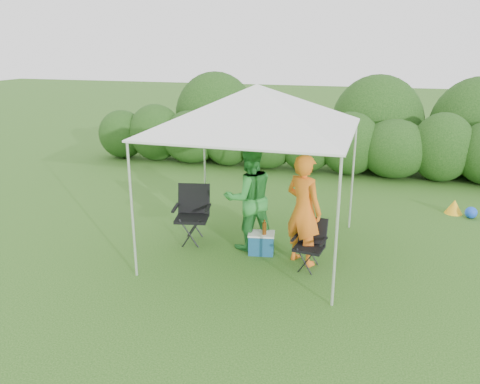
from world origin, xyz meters
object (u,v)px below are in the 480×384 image
(chair_left, at_px, (193,210))
(chair_right, at_px, (311,240))
(canopy, at_px, (257,107))
(cooler, at_px, (261,243))
(woman, at_px, (249,198))
(man, at_px, (304,210))

(chair_left, bearing_deg, chair_right, -24.37)
(canopy, distance_m, cooler, 2.28)
(chair_left, bearing_deg, woman, -12.85)
(chair_right, distance_m, man, 0.50)
(cooler, bearing_deg, chair_right, -27.19)
(chair_right, distance_m, chair_left, 2.26)
(canopy, relative_size, woman, 1.69)
(chair_left, distance_m, man, 2.11)
(woman, bearing_deg, chair_right, 123.03)
(canopy, height_order, man, canopy)
(chair_right, bearing_deg, woman, 165.25)
(woman, height_order, cooler, woman)
(chair_left, relative_size, cooler, 2.09)
(woman, xyz_separation_m, cooler, (0.28, -0.19, -0.73))
(canopy, relative_size, chair_left, 3.02)
(chair_left, bearing_deg, man, -21.64)
(canopy, height_order, chair_left, canopy)
(woman, bearing_deg, man, 126.70)
(canopy, distance_m, man, 1.80)
(chair_right, xyz_separation_m, cooler, (-0.87, 0.27, -0.27))
(canopy, relative_size, cooler, 6.32)
(chair_left, height_order, man, man)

